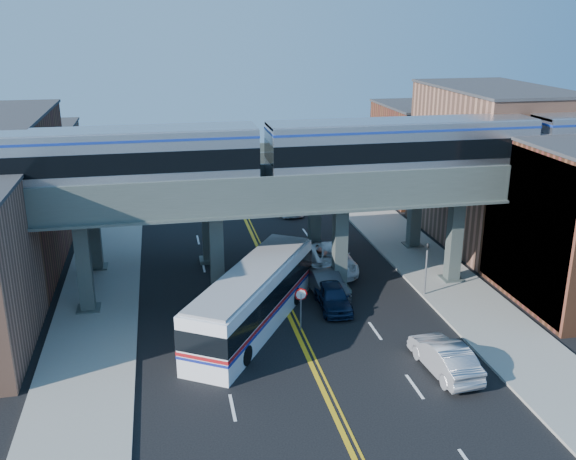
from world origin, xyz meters
name	(u,v)px	position (x,y,z in m)	size (l,w,h in m)	color
ground	(307,356)	(0.00, 0.00, 0.00)	(120.00, 120.00, 0.00)	black
sidewalk_west	(100,296)	(-11.50, 10.00, 0.08)	(5.00, 70.00, 0.16)	gray
sidewalk_east	(432,270)	(11.50, 10.00, 0.08)	(5.00, 70.00, 0.16)	gray
building_west_c	(30,175)	(-18.50, 29.00, 4.00)	(8.00, 10.00, 8.00)	#9A674F
building_east_b	(489,166)	(18.50, 16.00, 6.00)	(8.00, 14.00, 12.00)	#9A674F
building_east_c	(424,152)	(18.50, 29.00, 4.50)	(8.00, 10.00, 9.00)	brown
mural_panel	(524,232)	(14.55, 4.00, 4.75)	(0.10, 9.50, 9.50)	teal
elevated_viaduct_near	(279,200)	(0.00, 8.00, 6.47)	(52.00, 3.60, 7.40)	#444F4C
elevated_viaduct_far	(261,174)	(0.00, 15.00, 6.47)	(52.00, 3.60, 7.40)	#444F4C
transit_train	(402,147)	(7.88, 8.00, 9.48)	(52.63, 3.30, 3.86)	black
stop_sign	(301,302)	(0.30, 3.00, 1.76)	(0.76, 0.09, 2.63)	slate
traffic_signal	(426,263)	(9.20, 6.00, 2.30)	(0.15, 0.18, 4.10)	slate
transit_bus	(253,299)	(-2.32, 3.99, 1.74)	(9.29, 12.74, 3.38)	white
car_lane_a	(333,296)	(2.91, 5.49, 0.77)	(1.83, 4.54, 1.55)	#0E1C35
car_lane_b	(325,282)	(2.96, 7.69, 0.83)	(1.76, 5.03, 1.66)	#343437
car_lane_c	(333,259)	(4.54, 11.57, 0.83)	(2.76, 5.99, 1.66)	white
car_lane_d	(288,204)	(4.21, 26.31, 0.76)	(2.12, 5.21, 1.51)	#ADAEB2
car_parked_curb	(445,357)	(6.50, -2.93, 0.84)	(1.77, 5.07, 1.67)	#9F9EA3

